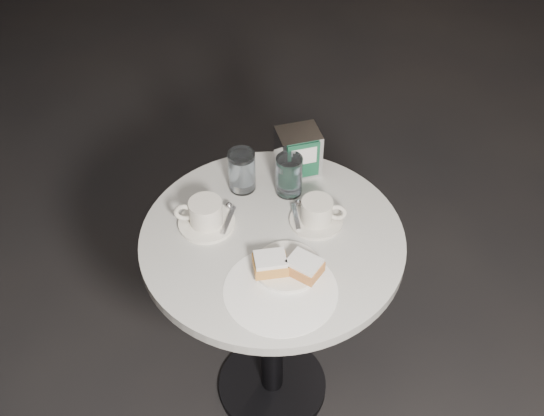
% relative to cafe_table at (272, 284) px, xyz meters
% --- Properties ---
extents(ground, '(7.00, 7.00, 0.00)m').
position_rel_cafe_table_xyz_m(ground, '(0.00, 0.00, -0.55)').
color(ground, black).
rests_on(ground, ground).
extents(cafe_table, '(0.70, 0.70, 0.74)m').
position_rel_cafe_table_xyz_m(cafe_table, '(0.00, 0.00, 0.00)').
color(cafe_table, black).
rests_on(cafe_table, ground).
extents(sugar_spill, '(0.29, 0.29, 0.00)m').
position_rel_cafe_table_xyz_m(sugar_spill, '(0.01, -0.18, 0.20)').
color(sugar_spill, white).
rests_on(sugar_spill, cafe_table).
extents(beignet_plate, '(0.20, 0.20, 0.06)m').
position_rel_cafe_table_xyz_m(beignet_plate, '(0.03, -0.12, 0.22)').
color(beignet_plate, white).
rests_on(beignet_plate, cafe_table).
extents(coffee_cup_left, '(0.16, 0.16, 0.08)m').
position_rel_cafe_table_xyz_m(coffee_cup_left, '(-0.17, 0.05, 0.23)').
color(coffee_cup_left, white).
rests_on(coffee_cup_left, cafe_table).
extents(coffee_cup_right, '(0.17, 0.17, 0.07)m').
position_rel_cafe_table_xyz_m(coffee_cup_right, '(0.12, 0.05, 0.23)').
color(coffee_cup_right, beige).
rests_on(coffee_cup_right, cafe_table).
extents(water_glass_left, '(0.08, 0.08, 0.12)m').
position_rel_cafe_table_xyz_m(water_glass_left, '(-0.08, 0.20, 0.26)').
color(water_glass_left, silver).
rests_on(water_glass_left, cafe_table).
extents(water_glass_right, '(0.08, 0.08, 0.12)m').
position_rel_cafe_table_xyz_m(water_glass_right, '(0.05, 0.17, 0.26)').
color(water_glass_right, white).
rests_on(water_glass_right, cafe_table).
extents(napkin_dispenser, '(0.14, 0.12, 0.14)m').
position_rel_cafe_table_xyz_m(napkin_dispenser, '(0.08, 0.26, 0.27)').
color(napkin_dispenser, white).
rests_on(napkin_dispenser, cafe_table).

